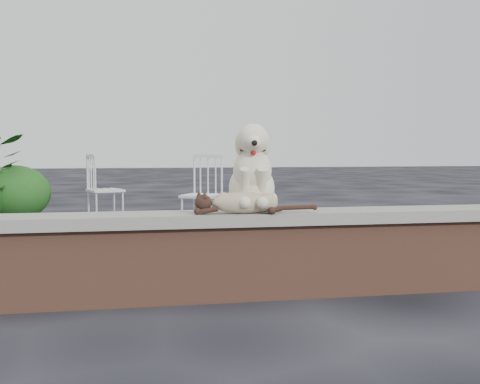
{
  "coord_description": "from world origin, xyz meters",
  "views": [
    {
      "loc": [
        0.32,
        -3.95,
        1.0
      ],
      "look_at": [
        1.14,
        0.2,
        0.7
      ],
      "focal_mm": 45.15,
      "sensor_mm": 36.0,
      "label": 1
    }
  ],
  "objects": [
    {
      "name": "ground",
      "position": [
        0.0,
        0.0,
        0.0
      ],
      "size": [
        60.0,
        60.0,
        0.0
      ],
      "primitive_type": "plane",
      "color": "black",
      "rests_on": "ground"
    },
    {
      "name": "brick_wall",
      "position": [
        0.0,
        0.0,
        0.25
      ],
      "size": [
        6.0,
        0.3,
        0.5
      ],
      "primitive_type": "cube",
      "color": "brown",
      "rests_on": "ground"
    },
    {
      "name": "capstone",
      "position": [
        0.0,
        0.0,
        0.54
      ],
      "size": [
        6.2,
        0.4,
        0.08
      ],
      "primitive_type": "cube",
      "color": "slate",
      "rests_on": "brick_wall"
    },
    {
      "name": "dog",
      "position": [
        1.19,
        0.04,
        0.88
      ],
      "size": [
        0.47,
        0.57,
        0.6
      ],
      "primitive_type": null,
      "rotation": [
        0.0,
        0.0,
        -0.15
      ],
      "color": "beige",
      "rests_on": "capstone"
    },
    {
      "name": "cat",
      "position": [
        1.11,
        -0.11,
        0.66
      ],
      "size": [
        0.98,
        0.37,
        0.16
      ],
      "primitive_type": null,
      "rotation": [
        0.0,
        0.0,
        -0.15
      ],
      "color": "tan",
      "rests_on": "capstone"
    },
    {
      "name": "chair_d",
      "position": [
        1.25,
        3.13,
        0.47
      ],
      "size": [
        0.77,
        0.77,
        0.94
      ],
      "primitive_type": null,
      "rotation": [
        0.0,
        0.0,
        -0.53
      ],
      "color": "white",
      "rests_on": "ground"
    },
    {
      "name": "chair_e",
      "position": [
        0.1,
        4.35,
        0.47
      ],
      "size": [
        0.71,
        0.71,
        0.94
      ],
      "primitive_type": null,
      "rotation": [
        0.0,
        0.0,
        1.91
      ],
      "color": "white",
      "rests_on": "ground"
    }
  ]
}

